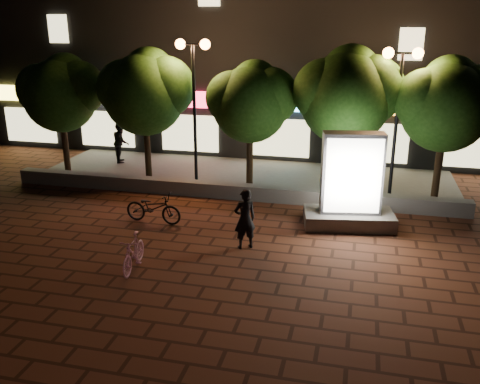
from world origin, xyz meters
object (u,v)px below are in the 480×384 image
(scooter_parked, at_px, (153,208))
(tree_mid, at_px, (252,99))
(tree_far_left, at_px, (62,91))
(tree_right, at_px, (348,92))
(ad_kiosk, at_px, (351,189))
(pedestrian, at_px, (121,142))
(street_lamp_left, at_px, (194,75))
(scooter_pink, at_px, (133,253))
(tree_far_right, at_px, (448,102))
(tree_left, at_px, (146,89))
(street_lamp_right, at_px, (400,85))
(rider, at_px, (245,219))

(scooter_parked, bearing_deg, tree_mid, -22.21)
(tree_far_left, height_order, tree_right, tree_right)
(ad_kiosk, relative_size, pedestrian, 1.64)
(tree_mid, height_order, street_lamp_left, street_lamp_left)
(scooter_pink, bearing_deg, tree_far_right, 37.08)
(tree_right, bearing_deg, tree_mid, -180.00)
(tree_left, height_order, street_lamp_left, street_lamp_left)
(street_lamp_right, bearing_deg, pedestrian, 169.47)
(street_lamp_left, relative_size, street_lamp_right, 1.04)
(street_lamp_left, height_order, pedestrian, street_lamp_left)
(tree_far_left, xyz_separation_m, ad_kiosk, (11.17, -3.12, -2.14))
(scooter_parked, xyz_separation_m, pedestrian, (-3.93, 6.01, 0.47))
(tree_left, xyz_separation_m, pedestrian, (-2.06, 1.78, -2.50))
(tree_mid, relative_size, tree_right, 0.89)
(tree_far_left, bearing_deg, tree_far_right, 0.00)
(tree_right, xyz_separation_m, street_lamp_right, (1.64, -0.26, 0.33))
(tree_right, height_order, scooter_pink, tree_right)
(scooter_parked, bearing_deg, scooter_pink, -161.93)
(tree_left, height_order, scooter_pink, tree_left)
(tree_left, relative_size, tree_far_right, 1.03)
(tree_left, relative_size, ad_kiosk, 1.72)
(tree_right, bearing_deg, tree_left, -180.00)
(tree_left, height_order, tree_far_right, tree_left)
(street_lamp_left, height_order, scooter_pink, street_lamp_left)
(tree_far_left, height_order, street_lamp_right, street_lamp_right)
(tree_left, height_order, tree_right, tree_right)
(tree_right, relative_size, pedestrian, 2.92)
(tree_far_left, bearing_deg, scooter_parked, -38.19)
(tree_far_left, relative_size, scooter_pink, 3.11)
(tree_right, height_order, scooter_parked, tree_right)
(tree_mid, height_order, pedestrian, tree_mid)
(tree_mid, relative_size, scooter_parked, 2.49)
(tree_left, relative_size, street_lamp_right, 0.98)
(tree_far_right, distance_m, pedestrian, 12.91)
(tree_far_left, distance_m, tree_far_right, 14.00)
(tree_right, xyz_separation_m, scooter_pink, (-4.70, -7.24, -3.12))
(tree_left, xyz_separation_m, street_lamp_left, (1.95, -0.26, 0.58))
(street_lamp_right, bearing_deg, tree_far_left, 178.79)
(scooter_parked, bearing_deg, tree_right, -47.62)
(tree_far_right, relative_size, ad_kiosk, 1.67)
(tree_left, height_order, pedestrian, tree_left)
(street_lamp_left, bearing_deg, street_lamp_right, 0.00)
(tree_left, relative_size, tree_mid, 1.09)
(tree_far_left, xyz_separation_m, scooter_parked, (5.37, -4.23, -2.82))
(tree_right, distance_m, street_lamp_right, 1.70)
(street_lamp_left, distance_m, pedestrian, 5.45)
(tree_right, xyz_separation_m, rider, (-2.31, -5.37, -2.73))
(tree_left, distance_m, rider, 7.78)
(street_lamp_left, relative_size, scooter_parked, 2.87)
(tree_mid, height_order, tree_far_right, tree_far_right)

